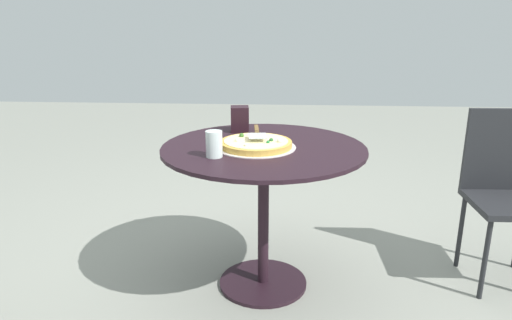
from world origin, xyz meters
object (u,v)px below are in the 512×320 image
(pizza_on_tray, at_px, (256,144))
(pizza_server, at_px, (257,132))
(napkin_dispenser, at_px, (240,119))
(patio_chair_far, at_px, (505,185))
(drinking_cup, at_px, (214,144))
(patio_table, at_px, (264,178))

(pizza_on_tray, distance_m, pizza_server, 0.07)
(napkin_dispenser, xyz_separation_m, patio_chair_far, (-1.33, 0.12, -0.29))
(pizza_server, distance_m, patio_chair_far, 1.26)
(pizza_server, relative_size, napkin_dispenser, 1.64)
(drinking_cup, bearing_deg, pizza_server, -127.33)
(patio_table, bearing_deg, pizza_on_tray, 35.01)
(pizza_server, xyz_separation_m, napkin_dispenser, (0.10, -0.25, 0.01))
(patio_table, height_order, pizza_server, pizza_server)
(pizza_on_tray, height_order, drinking_cup, drinking_cup)
(patio_table, relative_size, drinking_cup, 8.39)
(patio_table, xyz_separation_m, pizza_server, (0.03, -0.04, 0.21))
(pizza_on_tray, relative_size, pizza_server, 1.70)
(napkin_dispenser, relative_size, patio_chair_far, 0.15)
(napkin_dispenser, bearing_deg, pizza_server, 106.53)
(pizza_on_tray, bearing_deg, patio_table, -144.99)
(pizza_on_tray, bearing_deg, napkin_dispenser, -71.47)
(patio_table, bearing_deg, pizza_server, -49.11)
(patio_table, xyz_separation_m, napkin_dispenser, (0.14, -0.28, 0.22))
(patio_table, xyz_separation_m, drinking_cup, (0.20, 0.18, 0.21))
(pizza_server, height_order, patio_chair_far, patio_chair_far)
(drinking_cup, height_order, patio_chair_far, patio_chair_far)
(patio_table, distance_m, napkin_dispenser, 0.38)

